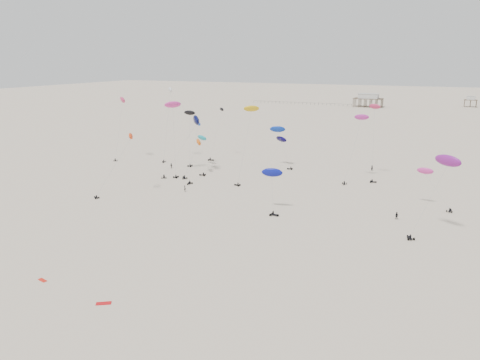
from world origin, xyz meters
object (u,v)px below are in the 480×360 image
at_px(rig_0, 357,134).
at_px(rig_9, 249,123).
at_px(pavilion_small, 470,102).
at_px(spectator_0, 185,191).
at_px(rig_4, 169,104).
at_px(pavilion_main, 368,101).

height_order(rig_0, rig_9, rig_9).
xyz_separation_m(pavilion_small, rig_9, (-67.13, -269.57, 13.87)).
height_order(pavilion_small, spectator_0, pavilion_small).
height_order(rig_4, rig_9, rig_4).
relative_size(pavilion_small, spectator_0, 4.48).
bearing_deg(rig_9, rig_0, -56.06).
bearing_deg(pavilion_small, spectator_0, -105.61).
bearing_deg(rig_0, rig_9, 26.00).
relative_size(pavilion_main, spectator_0, 10.45).
bearing_deg(pavilion_main, rig_0, -82.26).
bearing_deg(rig_4, pavilion_main, -112.65).
bearing_deg(rig_4, spectator_0, 113.19).
bearing_deg(pavilion_small, pavilion_main, -156.80).
relative_size(rig_9, spectator_0, 11.22).
relative_size(pavilion_small, rig_0, 0.45).
height_order(pavilion_main, pavilion_small, pavilion_main).
distance_m(rig_0, spectator_0, 52.35).
height_order(pavilion_main, spectator_0, pavilion_main).
distance_m(rig_0, rig_4, 66.19).
xyz_separation_m(pavilion_main, rig_0, (30.41, -223.75, 9.55)).
height_order(pavilion_main, rig_4, rig_4).
relative_size(pavilion_main, rig_0, 1.05).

